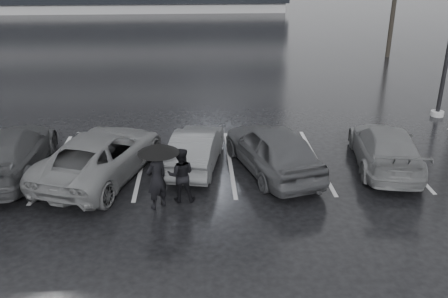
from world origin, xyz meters
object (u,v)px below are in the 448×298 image
object	(u,v)px
car_east	(385,147)
car_west_c	(9,152)
car_west_b	(101,155)
pedestrian_right	(181,175)
car_main	(273,149)
car_west_a	(196,148)
pedestrian_left	(157,179)

from	to	relation	value
car_east	car_west_c	bearing A→B (deg)	8.57
car_west_b	pedestrian_right	distance (m)	2.92
car_main	car_west_a	world-z (taller)	car_main
car_main	car_west_c	xyz separation A→B (m)	(-7.92, 0.27, -0.03)
car_east	pedestrian_right	world-z (taller)	pedestrian_right
car_main	car_west_c	world-z (taller)	car_main
pedestrian_left	car_east	bearing A→B (deg)	157.48
car_main	car_east	world-z (taller)	car_main
car_main	car_west_a	size ratio (longest dim) A/B	1.20
car_west_a	pedestrian_right	bearing A→B (deg)	89.65
car_west_c	pedestrian_left	size ratio (longest dim) A/B	2.93
car_west_c	car_east	distance (m)	11.47
car_east	pedestrian_right	bearing A→B (deg)	25.48
car_west_b	pedestrian_right	xyz separation A→B (m)	(2.42, -1.64, 0.07)
car_west_a	car_west_c	distance (m)	5.61
car_west_a	pedestrian_right	world-z (taller)	pedestrian_right
car_main	car_east	size ratio (longest dim) A/B	0.99
car_west_c	car_east	size ratio (longest dim) A/B	1.11
car_west_c	pedestrian_right	xyz separation A→B (m)	(5.19, -1.95, 0.05)
car_west_a	car_east	distance (m)	5.87
pedestrian_right	car_east	bearing A→B (deg)	-161.46
car_main	car_west_c	size ratio (longest dim) A/B	0.89
car_main	pedestrian_left	world-z (taller)	pedestrian_left
car_west_a	car_west_c	size ratio (longest dim) A/B	0.74
pedestrian_right	car_west_c	bearing A→B (deg)	-18.43
pedestrian_left	pedestrian_right	bearing A→B (deg)	169.53
car_west_c	pedestrian_right	size ratio (longest dim) A/B	3.24
car_west_c	car_west_b	bearing A→B (deg)	171.26
car_east	pedestrian_left	distance (m)	7.25
car_west_b	car_east	world-z (taller)	car_west_b
car_west_a	car_west_c	bearing A→B (deg)	12.80
car_east	pedestrian_left	xyz separation A→B (m)	(-6.90, -2.21, 0.20)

